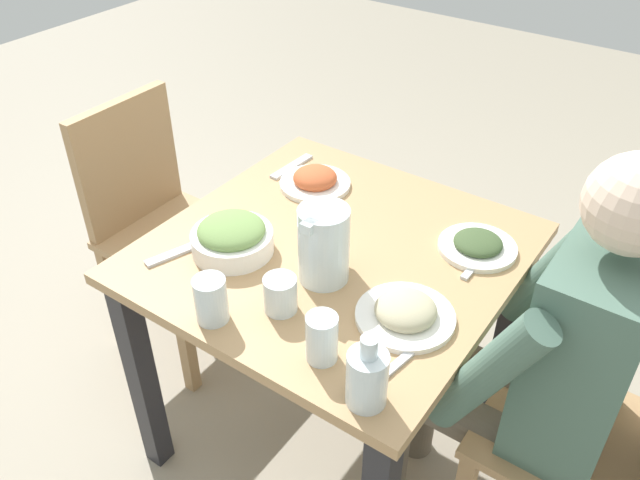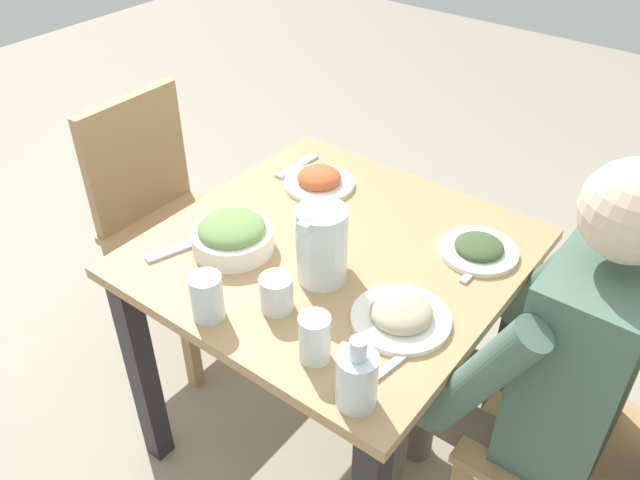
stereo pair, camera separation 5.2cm
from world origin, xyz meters
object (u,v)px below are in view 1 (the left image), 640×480
at_px(water_glass_near_right, 322,338).
at_px(water_glass_far_left, 280,294).
at_px(diner_near, 537,355).
at_px(plate_rice_curry, 315,180).
at_px(chair_near, 613,440).
at_px(water_pitcher, 324,244).
at_px(water_glass_center, 211,300).
at_px(chair_far, 157,217).
at_px(oil_carafe, 367,380).
at_px(salad_bowl, 232,237).
at_px(dining_table, 333,287).
at_px(plate_beans, 406,312).
at_px(plate_dolmas, 478,245).

bearing_deg(water_glass_near_right, water_glass_far_left, 66.97).
distance_m(diner_near, plate_rice_curry, 0.78).
bearing_deg(chair_near, water_pitcher, 100.55).
bearing_deg(water_glass_center, chair_far, 57.98).
xyz_separation_m(water_pitcher, oil_carafe, (-0.26, -0.28, -0.04)).
distance_m(chair_far, salad_bowl, 0.64).
bearing_deg(chair_far, dining_table, -94.01).
relative_size(plate_beans, water_glass_center, 2.04).
height_order(chair_far, diner_near, diner_near).
height_order(plate_rice_curry, water_glass_far_left, water_glass_far_left).
relative_size(water_glass_far_left, water_glass_near_right, 0.78).
bearing_deg(water_glass_far_left, chair_far, 68.26).
distance_m(chair_near, chair_far, 1.48).
height_order(water_pitcher, oil_carafe, water_pitcher).
height_order(water_pitcher, plate_dolmas, water_pitcher).
distance_m(plate_rice_curry, water_glass_far_left, 0.53).
distance_m(dining_table, water_glass_far_left, 0.31).
relative_size(diner_near, plate_beans, 5.37).
relative_size(diner_near, plate_dolmas, 6.04).
height_order(water_glass_near_right, oil_carafe, oil_carafe).
distance_m(diner_near, water_glass_near_right, 0.51).
relative_size(dining_table, water_glass_near_right, 7.87).
distance_m(plate_rice_curry, plate_dolmas, 0.51).
height_order(water_glass_near_right, water_glass_center, water_glass_near_right).
relative_size(chair_far, water_glass_near_right, 8.14).
distance_m(dining_table, chair_far, 0.75).
bearing_deg(diner_near, chair_far, 88.63).
relative_size(dining_table, chair_far, 0.97).
height_order(dining_table, water_pitcher, water_pitcher).
bearing_deg(oil_carafe, water_glass_near_right, 72.15).
distance_m(diner_near, salad_bowl, 0.76).
xyz_separation_m(plate_rice_curry, plate_dolmas, (-0.01, -0.51, -0.00)).
bearing_deg(salad_bowl, chair_near, -79.36).
relative_size(plate_rice_curry, plate_dolmas, 1.04).
relative_size(water_pitcher, water_glass_center, 1.76).
bearing_deg(dining_table, water_glass_far_left, -173.20).
bearing_deg(plate_dolmas, plate_beans, 175.66).
xyz_separation_m(plate_beans, water_glass_center, (-0.24, 0.35, 0.04)).
bearing_deg(oil_carafe, plate_rice_curry, 42.61).
height_order(chair_near, water_glass_near_right, chair_near).
relative_size(chair_far, water_glass_far_left, 10.46).
bearing_deg(water_glass_far_left, chair_near, -68.70).
relative_size(chair_far, diner_near, 0.75).
bearing_deg(water_glass_near_right, chair_far, 68.04).
distance_m(plate_beans, plate_dolmas, 0.33).
relative_size(chair_near, salad_bowl, 4.36).
xyz_separation_m(water_pitcher, water_glass_far_left, (-0.15, 0.01, -0.05)).
xyz_separation_m(dining_table, chair_near, (0.02, -0.74, -0.10)).
bearing_deg(plate_dolmas, water_glass_far_left, 149.55).
relative_size(plate_rice_curry, water_glass_far_left, 2.39).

